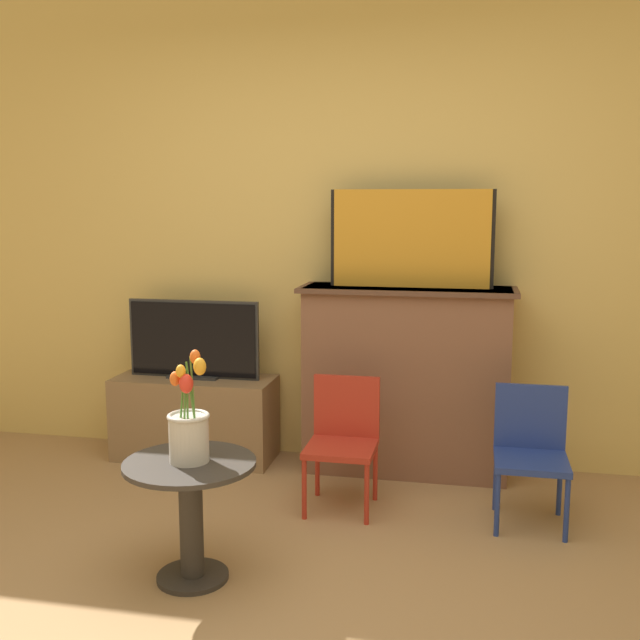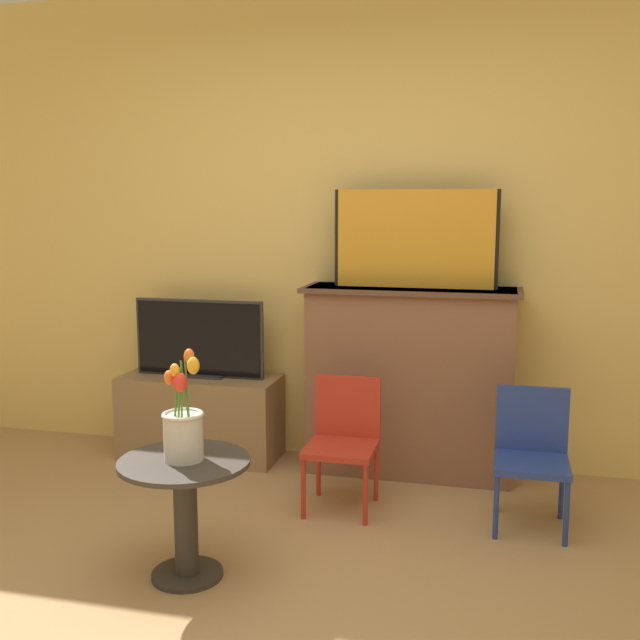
% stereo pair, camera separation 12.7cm
% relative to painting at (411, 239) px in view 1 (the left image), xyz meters
% --- Properties ---
extents(wall_back, '(8.00, 0.06, 2.70)m').
position_rel_painting_xyz_m(wall_back, '(-0.37, 0.20, 0.04)').
color(wall_back, '#E0BC66').
rests_on(wall_back, ground).
extents(fireplace_mantel, '(1.17, 0.39, 1.04)m').
position_rel_painting_xyz_m(fireplace_mantel, '(-0.01, -0.01, -0.77)').
color(fireplace_mantel, brown).
rests_on(fireplace_mantel, ground).
extents(painting, '(0.88, 0.03, 0.53)m').
position_rel_painting_xyz_m(painting, '(0.00, 0.00, 0.00)').
color(painting, black).
rests_on(painting, fireplace_mantel).
extents(tv_stand, '(0.94, 0.38, 0.49)m').
position_rel_painting_xyz_m(tv_stand, '(-1.25, -0.04, -1.06)').
color(tv_stand, olive).
rests_on(tv_stand, ground).
extents(tv_monitor, '(0.78, 0.12, 0.46)m').
position_rel_painting_xyz_m(tv_monitor, '(-1.25, -0.03, -0.60)').
color(tv_monitor, '#2D2D2D').
rests_on(tv_monitor, tv_stand).
extents(chair_red, '(0.33, 0.33, 0.64)m').
position_rel_painting_xyz_m(chair_red, '(-0.27, -0.55, -0.95)').
color(chair_red, '#B22D1E').
rests_on(chair_red, ground).
extents(chair_blue, '(0.33, 0.33, 0.64)m').
position_rel_painting_xyz_m(chair_blue, '(0.63, -0.55, -0.95)').
color(chair_blue, navy).
rests_on(chair_blue, ground).
extents(side_table, '(0.52, 0.52, 0.49)m').
position_rel_painting_xyz_m(side_table, '(-0.73, -1.41, -0.98)').
color(side_table, '#332D28').
rests_on(side_table, ground).
extents(vase_tulips, '(0.18, 0.17, 0.45)m').
position_rel_painting_xyz_m(vase_tulips, '(-0.73, -1.42, -0.68)').
color(vase_tulips, beige).
rests_on(vase_tulips, side_table).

